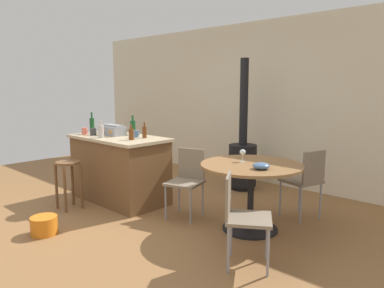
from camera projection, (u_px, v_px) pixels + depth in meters
ground_plane at (115, 221)px, 4.45m from camera, size 8.80×8.80×0.00m
back_wall at (252, 102)px, 6.33m from camera, size 8.00×0.10×2.70m
kitchen_island at (120, 168)px, 5.20m from camera, size 1.48×0.79×0.93m
wooden_stool at (68, 175)px, 4.83m from camera, size 0.31×0.31×0.64m
dining_table at (251, 179)px, 4.09m from camera, size 1.14×1.14×0.77m
folding_chair_near at (187, 178)px, 4.54m from camera, size 0.50×0.50×0.85m
folding_chair_far at (241, 213)px, 3.27m from camera, size 0.55×0.55×0.85m
folding_chair_left at (305, 178)px, 4.43m from camera, size 0.50×0.50×0.87m
wood_stove at (243, 157)px, 5.77m from camera, size 0.44×0.45×2.05m
toolbox at (113, 130)px, 5.27m from camera, size 0.37×0.23×0.15m
bottle_0 at (133, 127)px, 5.30m from camera, size 0.08×0.08×0.29m
bottle_1 at (144, 132)px, 4.98m from camera, size 0.06×0.06×0.22m
bottle_2 at (101, 131)px, 5.00m from camera, size 0.08×0.08×0.24m
bottle_3 at (131, 134)px, 4.80m from camera, size 0.07×0.07×0.20m
bottle_4 at (92, 125)px, 5.47m from camera, size 0.07×0.07×0.32m
cup_0 at (93, 132)px, 5.25m from camera, size 0.12×0.09×0.10m
cup_1 at (136, 134)px, 5.07m from camera, size 0.11×0.07×0.09m
cup_2 at (103, 130)px, 5.60m from camera, size 0.11×0.08×0.08m
cup_3 at (85, 131)px, 5.33m from camera, size 0.12×0.08×0.10m
wine_glass at (243, 153)px, 4.17m from camera, size 0.07×0.07×0.14m
serving_bowl at (261, 166)px, 3.80m from camera, size 0.18×0.18×0.07m
plastic_bucket at (44, 225)px, 4.03m from camera, size 0.29×0.29×0.20m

